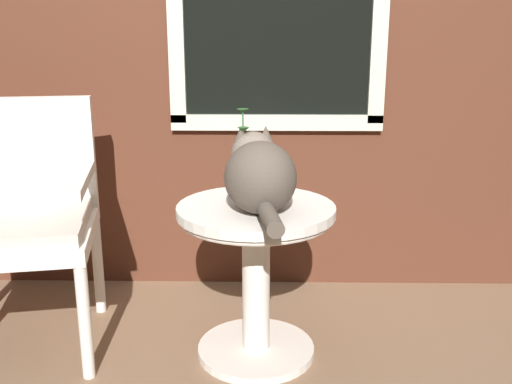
# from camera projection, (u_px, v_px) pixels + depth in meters

# --- Properties ---
(ground_plane) EXTENTS (6.00, 6.00, 0.00)m
(ground_plane) POSITION_uv_depth(u_px,v_px,m) (237.00, 365.00, 2.13)
(ground_plane) COLOR #7F6047
(back_wall) EXTENTS (4.00, 0.07, 2.60)m
(back_wall) POSITION_uv_depth(u_px,v_px,m) (244.00, 7.00, 2.52)
(back_wall) COLOR #562D1E
(back_wall) RESTS_ON ground_plane
(wicker_side_table) EXTENTS (0.57, 0.57, 0.59)m
(wicker_side_table) POSITION_uv_depth(u_px,v_px,m) (256.00, 254.00, 2.10)
(wicker_side_table) COLOR silver
(wicker_side_table) RESTS_ON ground_plane
(wicker_chair) EXTENTS (0.65, 0.65, 0.94)m
(wicker_chair) POSITION_uv_depth(u_px,v_px,m) (18.00, 210.00, 2.18)
(wicker_chair) COLOR silver
(wicker_chair) RESTS_ON ground_plane
(cat) EXTENTS (0.29, 0.60, 0.27)m
(cat) POSITION_uv_depth(u_px,v_px,m) (259.00, 173.00, 1.97)
(cat) COLOR brown
(cat) RESTS_ON wicker_side_table
(pewter_vase_with_ivy) EXTENTS (0.11, 0.11, 0.33)m
(pewter_vase_with_ivy) POSITION_uv_depth(u_px,v_px,m) (244.00, 174.00, 2.14)
(pewter_vase_with_ivy) COLOR #99999E
(pewter_vase_with_ivy) RESTS_ON wicker_side_table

